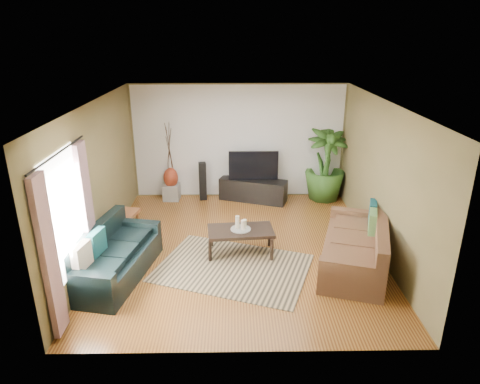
{
  "coord_description": "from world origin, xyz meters",
  "views": [
    {
      "loc": [
        -0.11,
        -7.09,
        3.82
      ],
      "look_at": [
        0.0,
        0.2,
        1.05
      ],
      "focal_mm": 32.0,
      "sensor_mm": 36.0,
      "label": 1
    }
  ],
  "objects_px": {
    "television": "(253,165)",
    "coffee_table": "(241,241)",
    "tv_stand": "(253,190)",
    "potted_plant": "(326,164)",
    "pedestal": "(172,192)",
    "side_table": "(124,225)",
    "speaker_right": "(272,180)",
    "vase": "(171,178)",
    "sofa_right": "(355,242)",
    "speaker_left": "(203,181)",
    "sofa_left": "(115,253)"
  },
  "relations": [
    {
      "from": "potted_plant",
      "to": "vase",
      "type": "height_order",
      "value": "potted_plant"
    },
    {
      "from": "sofa_right",
      "to": "speaker_right",
      "type": "xyz_separation_m",
      "value": [
        -1.14,
        3.11,
        0.04
      ]
    },
    {
      "from": "tv_stand",
      "to": "potted_plant",
      "type": "height_order",
      "value": "potted_plant"
    },
    {
      "from": "sofa_right",
      "to": "side_table",
      "type": "xyz_separation_m",
      "value": [
        -4.2,
        1.05,
        -0.14
      ]
    },
    {
      "from": "pedestal",
      "to": "side_table",
      "type": "bearing_deg",
      "value": -107.43
    },
    {
      "from": "potted_plant",
      "to": "sofa_right",
      "type": "bearing_deg",
      "value": -91.88
    },
    {
      "from": "sofa_right",
      "to": "television",
      "type": "relative_size",
      "value": 1.92
    },
    {
      "from": "tv_stand",
      "to": "vase",
      "type": "distance_m",
      "value": 1.97
    },
    {
      "from": "television",
      "to": "speaker_right",
      "type": "height_order",
      "value": "television"
    },
    {
      "from": "sofa_left",
      "to": "tv_stand",
      "type": "xyz_separation_m",
      "value": [
        2.39,
        3.34,
        -0.16
      ]
    },
    {
      "from": "speaker_right",
      "to": "vase",
      "type": "height_order",
      "value": "speaker_right"
    },
    {
      "from": "coffee_table",
      "to": "tv_stand",
      "type": "xyz_separation_m",
      "value": [
        0.34,
        2.59,
        0.02
      ]
    },
    {
      "from": "sofa_left",
      "to": "vase",
      "type": "relative_size",
      "value": 4.11
    },
    {
      "from": "coffee_table",
      "to": "potted_plant",
      "type": "relative_size",
      "value": 0.68
    },
    {
      "from": "television",
      "to": "potted_plant",
      "type": "xyz_separation_m",
      "value": [
        1.7,
        0.07,
        -0.0
      ]
    },
    {
      "from": "television",
      "to": "speaker_left",
      "type": "bearing_deg",
      "value": 176.52
    },
    {
      "from": "side_table",
      "to": "vase",
      "type": "bearing_deg",
      "value": 72.57
    },
    {
      "from": "sofa_left",
      "to": "side_table",
      "type": "distance_m",
      "value": 1.4
    },
    {
      "from": "coffee_table",
      "to": "speaker_left",
      "type": "distance_m",
      "value": 2.82
    },
    {
      "from": "coffee_table",
      "to": "speaker_left",
      "type": "height_order",
      "value": "speaker_left"
    },
    {
      "from": "tv_stand",
      "to": "side_table",
      "type": "relative_size",
      "value": 2.8
    },
    {
      "from": "speaker_right",
      "to": "potted_plant",
      "type": "relative_size",
      "value": 0.54
    },
    {
      "from": "sofa_right",
      "to": "tv_stand",
      "type": "distance_m",
      "value": 3.42
    },
    {
      "from": "vase",
      "to": "side_table",
      "type": "xyz_separation_m",
      "value": [
        -0.65,
        -2.06,
        -0.27
      ]
    },
    {
      "from": "coffee_table",
      "to": "potted_plant",
      "type": "bearing_deg",
      "value": 47.53
    },
    {
      "from": "television",
      "to": "potted_plant",
      "type": "height_order",
      "value": "potted_plant"
    },
    {
      "from": "television",
      "to": "coffee_table",
      "type": "bearing_deg",
      "value": -97.46
    },
    {
      "from": "coffee_table",
      "to": "television",
      "type": "relative_size",
      "value": 1.01
    },
    {
      "from": "sofa_left",
      "to": "speaker_left",
      "type": "height_order",
      "value": "speaker_left"
    },
    {
      "from": "tv_stand",
      "to": "television",
      "type": "distance_m",
      "value": 0.6
    },
    {
      "from": "tv_stand",
      "to": "television",
      "type": "relative_size",
      "value": 1.36
    },
    {
      "from": "sofa_right",
      "to": "side_table",
      "type": "relative_size",
      "value": 3.95
    },
    {
      "from": "speaker_right",
      "to": "vase",
      "type": "xyz_separation_m",
      "value": [
        -2.41,
        0.0,
        0.08
      ]
    },
    {
      "from": "television",
      "to": "speaker_right",
      "type": "distance_m",
      "value": 0.61
    },
    {
      "from": "pedestal",
      "to": "tv_stand",
      "type": "bearing_deg",
      "value": -2.73
    },
    {
      "from": "potted_plant",
      "to": "pedestal",
      "type": "height_order",
      "value": "potted_plant"
    },
    {
      "from": "speaker_right",
      "to": "television",
      "type": "bearing_deg",
      "value": -171.08
    },
    {
      "from": "coffee_table",
      "to": "sofa_right",
      "type": "bearing_deg",
      "value": -17.54
    },
    {
      "from": "tv_stand",
      "to": "vase",
      "type": "height_order",
      "value": "vase"
    },
    {
      "from": "tv_stand",
      "to": "speaker_right",
      "type": "distance_m",
      "value": 0.51
    },
    {
      "from": "sofa_right",
      "to": "vase",
      "type": "height_order",
      "value": "sofa_right"
    },
    {
      "from": "coffee_table",
      "to": "vase",
      "type": "distance_m",
      "value": 3.14
    },
    {
      "from": "side_table",
      "to": "sofa_right",
      "type": "bearing_deg",
      "value": -14.01
    },
    {
      "from": "television",
      "to": "speaker_left",
      "type": "xyz_separation_m",
      "value": [
        -1.2,
        0.07,
        -0.41
      ]
    },
    {
      "from": "coffee_table",
      "to": "potted_plant",
      "type": "distance_m",
      "value": 3.43
    },
    {
      "from": "potted_plant",
      "to": "speaker_left",
      "type": "bearing_deg",
      "value": 180.0
    },
    {
      "from": "potted_plant",
      "to": "pedestal",
      "type": "bearing_deg",
      "value": 180.0
    },
    {
      "from": "sofa_left",
      "to": "potted_plant",
      "type": "bearing_deg",
      "value": -38.79
    },
    {
      "from": "speaker_left",
      "to": "television",
      "type": "bearing_deg",
      "value": -12.43
    },
    {
      "from": "speaker_right",
      "to": "pedestal",
      "type": "xyz_separation_m",
      "value": [
        -2.41,
        0.0,
        -0.28
      ]
    }
  ]
}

